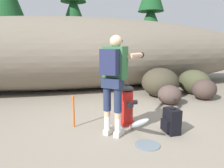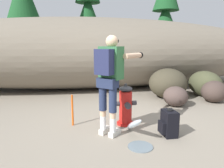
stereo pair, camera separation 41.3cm
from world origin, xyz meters
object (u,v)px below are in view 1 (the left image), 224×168
object	(u,v)px
spare_backpack	(171,121)
boulder_mid	(160,82)
fire_hydrant	(127,105)
boulder_small	(204,89)
boulder_large	(194,82)
survey_stake	(74,112)
boulder_outlier	(170,95)
utility_worker	(115,73)

from	to	relation	value
spare_backpack	boulder_mid	bearing A→B (deg)	-114.39
fire_hydrant	spare_backpack	world-z (taller)	fire_hydrant
spare_backpack	boulder_small	size ratio (longest dim) A/B	0.62
boulder_large	survey_stake	bearing A→B (deg)	-157.09
boulder_large	boulder_small	bearing A→B (deg)	-103.53
boulder_outlier	fire_hydrant	bearing A→B (deg)	-147.96
utility_worker	boulder_small	distance (m)	3.55
fire_hydrant	boulder_small	bearing A→B (deg)	22.34
utility_worker	boulder_small	xyz separation A→B (m)	(3.11, 1.51, -0.78)
boulder_mid	spare_backpack	bearing A→B (deg)	-114.86
fire_hydrant	survey_stake	size ratio (longest dim) A/B	1.34
boulder_large	utility_worker	bearing A→B (deg)	-146.57
fire_hydrant	utility_worker	xyz separation A→B (m)	(-0.36, -0.37, 0.70)
spare_backpack	boulder_large	bearing A→B (deg)	-133.32
fire_hydrant	utility_worker	world-z (taller)	utility_worker
utility_worker	survey_stake	distance (m)	1.13
boulder_small	utility_worker	bearing A→B (deg)	-154.20
fire_hydrant	boulder_mid	size ratio (longest dim) A/B	0.74
boulder_large	boulder_mid	bearing A→B (deg)	-179.90
utility_worker	survey_stake	xyz separation A→B (m)	(-0.65, 0.50, -0.77)
boulder_mid	survey_stake	xyz separation A→B (m)	(-2.72, -1.66, -0.13)
boulder_large	boulder_mid	distance (m)	1.20
survey_stake	boulder_outlier	bearing A→B (deg)	18.14
utility_worker	boulder_large	world-z (taller)	utility_worker
utility_worker	boulder_outlier	distance (m)	2.46
spare_backpack	boulder_outlier	distance (m)	1.85
survey_stake	utility_worker	bearing A→B (deg)	-37.73
utility_worker	boulder_mid	size ratio (longest dim) A/B	1.54
boulder_small	survey_stake	world-z (taller)	survey_stake
utility_worker	boulder_outlier	xyz separation A→B (m)	(1.90, 1.34, -0.82)
spare_backpack	boulder_small	world-z (taller)	boulder_small
utility_worker	boulder_mid	world-z (taller)	utility_worker
boulder_large	survey_stake	world-z (taller)	boulder_large
boulder_outlier	survey_stake	world-z (taller)	survey_stake
fire_hydrant	boulder_mid	bearing A→B (deg)	46.13
fire_hydrant	boulder_small	distance (m)	2.98
boulder_small	boulder_outlier	world-z (taller)	boulder_small
utility_worker	survey_stake	world-z (taller)	utility_worker
fire_hydrant	boulder_large	size ratio (longest dim) A/B	0.73
boulder_large	boulder_outlier	distance (m)	1.60
survey_stake	boulder_large	bearing A→B (deg)	22.91
boulder_mid	survey_stake	size ratio (longest dim) A/B	1.82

